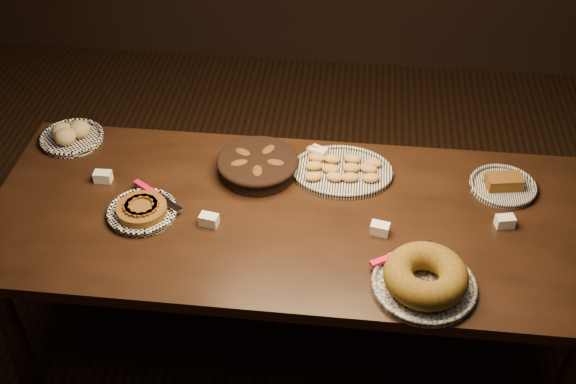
# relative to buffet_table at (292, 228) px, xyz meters

# --- Properties ---
(ground) EXTENTS (5.00, 5.00, 0.00)m
(ground) POSITION_rel_buffet_table_xyz_m (0.00, 0.00, -0.68)
(ground) COLOR black
(ground) RESTS_ON ground
(buffet_table) EXTENTS (2.40, 1.00, 0.75)m
(buffet_table) POSITION_rel_buffet_table_xyz_m (0.00, 0.00, 0.00)
(buffet_table) COLOR black
(buffet_table) RESTS_ON ground
(apple_tart_plate) EXTENTS (0.30, 0.31, 0.05)m
(apple_tart_plate) POSITION_rel_buffet_table_xyz_m (-0.58, -0.06, 0.09)
(apple_tart_plate) COLOR white
(apple_tart_plate) RESTS_ON buffet_table
(madeleine_platter) EXTENTS (0.42, 0.34, 0.05)m
(madeleine_platter) POSITION_rel_buffet_table_xyz_m (0.18, 0.28, 0.09)
(madeleine_platter) COLOR black
(madeleine_platter) RESTS_ON buffet_table
(bundt_cake_plate) EXTENTS (0.38, 0.40, 0.11)m
(bundt_cake_plate) POSITION_rel_buffet_table_xyz_m (0.50, -0.33, 0.12)
(bundt_cake_plate) COLOR black
(bundt_cake_plate) RESTS_ON buffet_table
(croissant_basket) EXTENTS (0.39, 0.39, 0.09)m
(croissant_basket) POSITION_rel_buffet_table_xyz_m (-0.17, 0.24, 0.12)
(croissant_basket) COLOR black
(croissant_basket) RESTS_ON buffet_table
(bread_roll_plate) EXTENTS (0.28, 0.28, 0.09)m
(bread_roll_plate) POSITION_rel_buffet_table_xyz_m (-1.02, 0.38, 0.10)
(bread_roll_plate) COLOR white
(bread_roll_plate) RESTS_ON buffet_table
(loaf_plate) EXTENTS (0.27, 0.27, 0.06)m
(loaf_plate) POSITION_rel_buffet_table_xyz_m (0.84, 0.25, 0.09)
(loaf_plate) COLOR black
(loaf_plate) RESTS_ON buffet_table
(tent_cards) EXTENTS (1.69, 0.54, 0.04)m
(tent_cards) POSITION_rel_buffet_table_xyz_m (0.03, 0.07, 0.10)
(tent_cards) COLOR white
(tent_cards) RESTS_ON buffet_table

